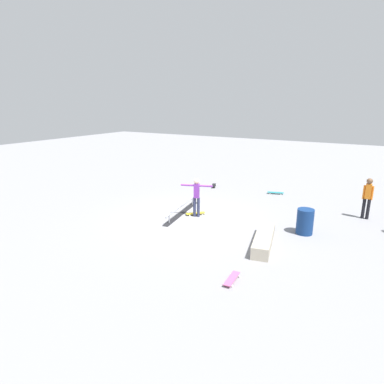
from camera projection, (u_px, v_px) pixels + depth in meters
The scene contains 10 objects.
ground_plane at pixel (190, 219), 13.15m from camera, with size 60.00×60.00×0.00m, color gray.
grind_rail at pixel (182, 210), 13.82m from camera, with size 3.31×0.76×0.35m.
skate_ledge at pixel (264, 240), 10.69m from camera, with size 2.37×0.53×0.40m, color #B2A893.
skater_main at pixel (197, 195), 13.21m from camera, with size 0.48×1.25×1.60m.
skateboard_main at pixel (195, 213), 13.63m from camera, with size 0.70×0.71×0.09m.
bystander_orange_shirt at pixel (368, 196), 12.97m from camera, with size 0.23×0.38×1.67m.
loose_skateboard_pink at pixel (232, 279), 8.58m from camera, with size 0.81×0.30×0.09m.
loose_skateboard_black at pixel (214, 185), 18.20m from camera, with size 0.82×0.49×0.09m.
loose_skateboard_teal at pixel (275, 193), 16.73m from camera, with size 0.41×0.82×0.09m.
trash_bin at pixel (305, 222), 11.59m from camera, with size 0.58×0.58×0.91m, color navy.
Camera 1 is at (10.68, 6.28, 4.54)m, focal length 30.63 mm.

